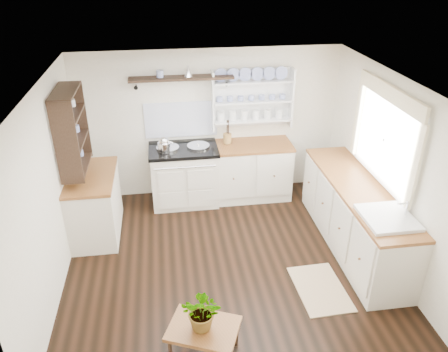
# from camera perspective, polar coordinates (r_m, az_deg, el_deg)

# --- Properties ---
(floor) EXTENTS (4.00, 3.80, 0.01)m
(floor) POSITION_cam_1_polar(r_m,az_deg,el_deg) (5.72, 0.42, -10.97)
(floor) COLOR black
(floor) RESTS_ON ground
(wall_back) EXTENTS (4.00, 0.02, 2.30)m
(wall_back) POSITION_cam_1_polar(r_m,az_deg,el_deg) (6.79, -1.96, 6.81)
(wall_back) COLOR silver
(wall_back) RESTS_ON ground
(wall_right) EXTENTS (0.02, 3.80, 2.30)m
(wall_right) POSITION_cam_1_polar(r_m,az_deg,el_deg) (5.70, 20.75, 0.63)
(wall_right) COLOR silver
(wall_right) RESTS_ON ground
(wall_left) EXTENTS (0.02, 3.80, 2.30)m
(wall_left) POSITION_cam_1_polar(r_m,az_deg,el_deg) (5.20, -21.89, -2.25)
(wall_left) COLOR silver
(wall_left) RESTS_ON ground
(ceiling) EXTENTS (4.00, 3.80, 0.01)m
(ceiling) POSITION_cam_1_polar(r_m,az_deg,el_deg) (4.64, 0.52, 11.77)
(ceiling) COLOR white
(ceiling) RESTS_ON wall_back
(window) EXTENTS (0.08, 1.55, 1.22)m
(window) POSITION_cam_1_polar(r_m,az_deg,el_deg) (5.63, 20.31, 5.04)
(window) COLOR white
(window) RESTS_ON wall_right
(aga_cooker) EXTENTS (1.03, 0.71, 0.95)m
(aga_cooker) POSITION_cam_1_polar(r_m,az_deg,el_deg) (6.74, -5.19, 0.18)
(aga_cooker) COLOR silver
(aga_cooker) RESTS_ON floor
(back_cabinets) EXTENTS (1.27, 0.63, 0.90)m
(back_cabinets) POSITION_cam_1_polar(r_m,az_deg,el_deg) (6.89, 3.38, 0.81)
(back_cabinets) COLOR beige
(back_cabinets) RESTS_ON floor
(right_cabinets) EXTENTS (0.62, 2.43, 0.90)m
(right_cabinets) POSITION_cam_1_polar(r_m,az_deg,el_deg) (5.98, 16.68, -5.01)
(right_cabinets) COLOR beige
(right_cabinets) RESTS_ON floor
(belfast_sink) EXTENTS (0.55, 0.60, 0.45)m
(belfast_sink) POSITION_cam_1_polar(r_m,az_deg,el_deg) (5.25, 20.39, -6.20)
(belfast_sink) COLOR white
(belfast_sink) RESTS_ON right_cabinets
(left_cabinets) EXTENTS (0.62, 1.13, 0.90)m
(left_cabinets) POSITION_cam_1_polar(r_m,az_deg,el_deg) (6.24, -16.51, -3.48)
(left_cabinets) COLOR beige
(left_cabinets) RESTS_ON floor
(plate_rack) EXTENTS (1.20, 0.22, 0.90)m
(plate_rack) POSITION_cam_1_polar(r_m,az_deg,el_deg) (6.72, 3.62, 10.20)
(plate_rack) COLOR white
(plate_rack) RESTS_ON wall_back
(high_shelf) EXTENTS (1.50, 0.29, 0.16)m
(high_shelf) POSITION_cam_1_polar(r_m,az_deg,el_deg) (6.41, -5.59, 12.55)
(high_shelf) COLOR black
(high_shelf) RESTS_ON wall_back
(left_shelving) EXTENTS (0.28, 0.80, 1.05)m
(left_shelving) POSITION_cam_1_polar(r_m,az_deg,el_deg) (5.80, -19.31, 5.69)
(left_shelving) COLOR black
(left_shelving) RESTS_ON wall_left
(kettle) EXTENTS (0.18, 0.18, 0.22)m
(kettle) POSITION_cam_1_polar(r_m,az_deg,el_deg) (6.39, -7.85, 4.08)
(kettle) COLOR silver
(kettle) RESTS_ON aga_cooker
(utensil_crock) EXTENTS (0.13, 0.13, 0.15)m
(utensil_crock) POSITION_cam_1_polar(r_m,az_deg,el_deg) (6.68, 0.44, 4.94)
(utensil_crock) COLOR olive
(utensil_crock) RESTS_ON back_cabinets
(center_table) EXTENTS (0.79, 0.69, 0.36)m
(center_table) POSITION_cam_1_polar(r_m,az_deg,el_deg) (4.45, -2.68, -19.52)
(center_table) COLOR brown
(center_table) RESTS_ON floor
(potted_plant) EXTENTS (0.46, 0.43, 0.42)m
(potted_plant) POSITION_cam_1_polar(r_m,az_deg,el_deg) (4.26, -2.75, -17.21)
(potted_plant) COLOR #3F7233
(potted_plant) RESTS_ON center_table
(floor_rug) EXTENTS (0.58, 0.87, 0.02)m
(floor_rug) POSITION_cam_1_polar(r_m,az_deg,el_deg) (5.43, 12.44, -14.18)
(floor_rug) COLOR #A07A5D
(floor_rug) RESTS_ON floor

